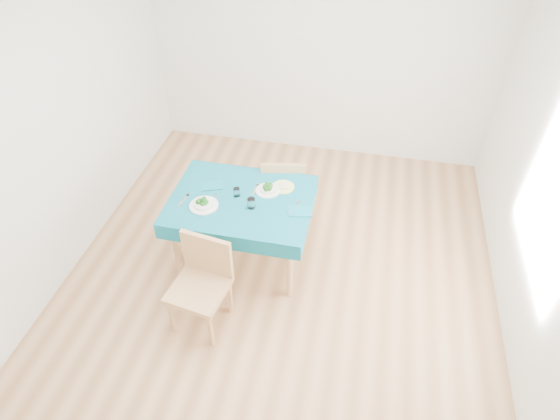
% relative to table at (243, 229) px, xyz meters
% --- Properties ---
extents(room_shell, '(4.02, 4.52, 2.73)m').
position_rel_table_xyz_m(room_shell, '(0.40, -0.17, 0.97)').
color(room_shell, '#94653D').
rests_on(room_shell, ground).
extents(table, '(1.26, 0.96, 0.76)m').
position_rel_table_xyz_m(table, '(0.00, 0.00, 0.00)').
color(table, '#095467').
rests_on(table, ground).
extents(chair_near, '(0.51, 0.55, 1.10)m').
position_rel_table_xyz_m(chair_near, '(-0.15, -0.81, 0.17)').
color(chair_near, '#AF8252').
rests_on(chair_near, ground).
extents(chair_far, '(0.51, 0.54, 1.07)m').
position_rel_table_xyz_m(chair_far, '(0.25, 0.66, 0.16)').
color(chair_far, '#AF8252').
rests_on(chair_far, ground).
extents(bowl_near, '(0.25, 0.25, 0.08)m').
position_rel_table_xyz_m(bowl_near, '(-0.29, -0.16, 0.42)').
color(bowl_near, white).
rests_on(bowl_near, table).
extents(bowl_far, '(0.22, 0.22, 0.07)m').
position_rel_table_xyz_m(bowl_far, '(0.21, 0.16, 0.41)').
color(bowl_far, white).
rests_on(bowl_far, table).
extents(fork_near, '(0.05, 0.18, 0.00)m').
position_rel_table_xyz_m(fork_near, '(-0.49, -0.13, 0.38)').
color(fork_near, silver).
rests_on(fork_near, table).
extents(knife_near, '(0.11, 0.22, 0.00)m').
position_rel_table_xyz_m(knife_near, '(-0.20, -0.10, 0.38)').
color(knife_near, silver).
rests_on(knife_near, table).
extents(fork_far, '(0.04, 0.17, 0.00)m').
position_rel_table_xyz_m(fork_far, '(0.09, 0.15, 0.38)').
color(fork_far, silver).
rests_on(fork_far, table).
extents(knife_far, '(0.10, 0.21, 0.00)m').
position_rel_table_xyz_m(knife_far, '(0.49, -0.01, 0.38)').
color(knife_far, silver).
rests_on(knife_far, table).
extents(napkin_near, '(0.23, 0.20, 0.01)m').
position_rel_table_xyz_m(napkin_near, '(-0.31, 0.12, 0.38)').
color(napkin_near, '#0D5F71').
rests_on(napkin_near, table).
extents(napkin_far, '(0.22, 0.17, 0.01)m').
position_rel_table_xyz_m(napkin_far, '(0.55, -0.06, 0.39)').
color(napkin_far, '#0D5F71').
rests_on(napkin_far, table).
extents(tumbler_center, '(0.06, 0.06, 0.08)m').
position_rel_table_xyz_m(tumbler_center, '(-0.05, 0.04, 0.42)').
color(tumbler_center, white).
rests_on(tumbler_center, table).
extents(tumbler_side, '(0.07, 0.07, 0.09)m').
position_rel_table_xyz_m(tumbler_side, '(0.12, -0.09, 0.43)').
color(tumbler_side, white).
rests_on(tumbler_side, table).
extents(side_plate, '(0.21, 0.21, 0.01)m').
position_rel_table_xyz_m(side_plate, '(0.34, 0.24, 0.38)').
color(side_plate, '#D4E46F').
rests_on(side_plate, table).
extents(bread_slice, '(0.11, 0.11, 0.01)m').
position_rel_table_xyz_m(bread_slice, '(0.34, 0.24, 0.40)').
color(bread_slice, beige).
rests_on(bread_slice, side_plate).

